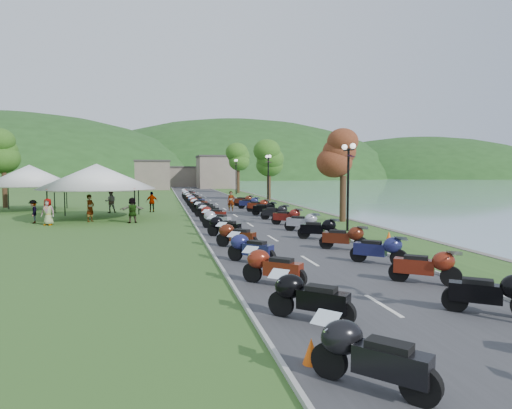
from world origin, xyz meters
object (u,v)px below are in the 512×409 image
vendor_tent_main (97,191)px  pedestrian_c (34,223)px  pedestrian_b (111,213)px  pedestrian_a (91,222)px

vendor_tent_main → pedestrian_c: 4.72m
pedestrian_b → pedestrian_c: bearing=51.9°
pedestrian_b → pedestrian_c: 7.97m
pedestrian_a → pedestrian_c: size_ratio=1.20×
pedestrian_c → vendor_tent_main: bearing=102.6°
pedestrian_a → pedestrian_c: bearing=124.3°
pedestrian_c → pedestrian_a: bearing=79.4°
vendor_tent_main → pedestrian_c: bearing=-154.1°
pedestrian_b → vendor_tent_main: bearing=79.4°
vendor_tent_main → pedestrian_b: 5.29m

